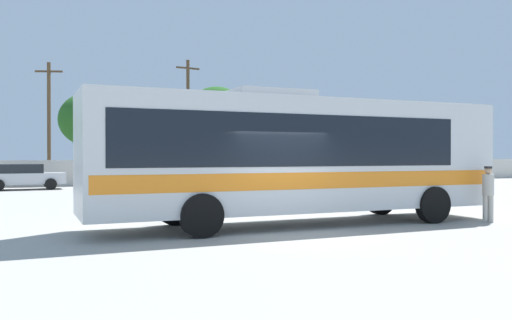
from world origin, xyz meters
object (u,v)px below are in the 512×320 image
at_px(attendant_by_bus_door, 488,190).
at_px(roadside_tree_midright, 217,112).
at_px(coach_bus_silver_orange, 295,154).
at_px(utility_pole_near, 188,118).
at_px(roadside_tree_midleft, 92,120).
at_px(utility_pole_far, 49,121).
at_px(parked_car_second_silver, 24,176).

distance_m(attendant_by_bus_door, roadside_tree_midright, 26.66).
relative_size(coach_bus_silver_orange, utility_pole_near, 1.32).
bearing_deg(roadside_tree_midleft, roadside_tree_midright, -22.22).
height_order(coach_bus_silver_orange, utility_pole_near, utility_pole_near).
xyz_separation_m(utility_pole_near, roadside_tree_midleft, (-6.60, 3.30, -0.05)).
height_order(utility_pole_far, roadside_tree_midleft, utility_pole_far).
distance_m(roadside_tree_midleft, roadside_tree_midright, 9.45).
relative_size(utility_pole_far, roadside_tree_midright, 1.15).
distance_m(attendant_by_bus_door, parked_car_second_silver, 24.69).
bearing_deg(coach_bus_silver_orange, utility_pole_far, 105.24).
xyz_separation_m(coach_bus_silver_orange, parked_car_second_silver, (-7.99, 19.30, -1.19)).
relative_size(parked_car_second_silver, utility_pole_far, 0.54).
relative_size(coach_bus_silver_orange, roadside_tree_midleft, 1.77).
bearing_deg(coach_bus_silver_orange, utility_pole_near, 83.55).
bearing_deg(parked_car_second_silver, utility_pole_far, 76.78).
distance_m(parked_car_second_silver, roadside_tree_midright, 14.79).
height_order(attendant_by_bus_door, parked_car_second_silver, attendant_by_bus_door).
height_order(coach_bus_silver_orange, roadside_tree_midright, roadside_tree_midright).
height_order(attendant_by_bus_door, roadside_tree_midleft, roadside_tree_midleft).
height_order(parked_car_second_silver, utility_pole_near, utility_pole_near).
bearing_deg(utility_pole_near, roadside_tree_midright, -7.14).
bearing_deg(utility_pole_far, roadside_tree_midleft, 51.82).
height_order(utility_pole_near, roadside_tree_midleft, utility_pole_near).
relative_size(parked_car_second_silver, utility_pole_near, 0.49).
bearing_deg(parked_car_second_silver, roadside_tree_midright, 23.29).
distance_m(coach_bus_silver_orange, utility_pole_near, 25.45).
bearing_deg(utility_pole_far, parked_car_second_silver, -103.22).
xyz_separation_m(attendant_by_bus_door, utility_pole_far, (-12.15, 26.11, 3.34)).
relative_size(coach_bus_silver_orange, parked_car_second_silver, 2.71).
bearing_deg(coach_bus_silver_orange, parked_car_second_silver, 112.48).
xyz_separation_m(utility_pole_near, roadside_tree_midright, (2.14, -0.27, 0.50)).
xyz_separation_m(utility_pole_near, utility_pole_far, (-9.57, -0.47, -0.42)).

